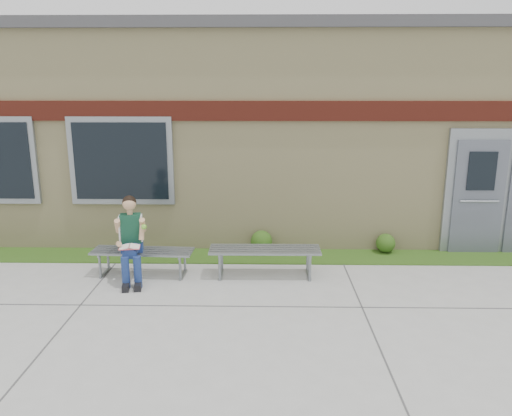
{
  "coord_description": "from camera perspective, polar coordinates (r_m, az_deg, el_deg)",
  "views": [
    {
      "loc": [
        -0.37,
        -6.01,
        3.06
      ],
      "look_at": [
        -0.52,
        1.7,
        1.14
      ],
      "focal_mm": 35.0,
      "sensor_mm": 36.0,
      "label": 1
    }
  ],
  "objects": [
    {
      "name": "shrub_mid",
      "position": [
        9.3,
        0.63,
        -3.81
      ],
      "size": [
        0.4,
        0.4,
        0.4
      ],
      "primitive_type": "sphere",
      "color": "#244B14",
      "rests_on": "grass_strip"
    },
    {
      "name": "grass_strip",
      "position": [
        9.14,
        3.39,
        -5.55
      ],
      "size": [
        16.0,
        0.8,
        0.02
      ],
      "primitive_type": "cube",
      "color": "#244B14",
      "rests_on": "ground"
    },
    {
      "name": "shrub_east",
      "position": [
        9.57,
        14.6,
        -3.9
      ],
      "size": [
        0.35,
        0.35,
        0.35
      ],
      "primitive_type": "sphere",
      "color": "#244B14",
      "rests_on": "grass_strip"
    },
    {
      "name": "bench_left",
      "position": [
        8.4,
        -12.82,
        -5.35
      ],
      "size": [
        1.66,
        0.54,
        0.43
      ],
      "rotation": [
        0.0,
        0.0,
        -0.05
      ],
      "color": "gray",
      "rests_on": "ground"
    },
    {
      "name": "girl",
      "position": [
        8.13,
        -14.11,
        -3.38
      ],
      "size": [
        0.54,
        0.86,
        1.35
      ],
      "rotation": [
        0.0,
        0.0,
        0.17
      ],
      "color": "navy",
      "rests_on": "ground"
    },
    {
      "name": "ground",
      "position": [
        6.75,
        4.25,
        -13.02
      ],
      "size": [
        80.0,
        80.0,
        0.0
      ],
      "primitive_type": "plane",
      "color": "#9E9E99",
      "rests_on": "ground"
    },
    {
      "name": "bench_right",
      "position": [
        8.15,
        1.01,
        -5.37
      ],
      "size": [
        1.8,
        0.51,
        0.47
      ],
      "rotation": [
        0.0,
        0.0,
        0.01
      ],
      "color": "gray",
      "rests_on": "ground"
    },
    {
      "name": "school_building",
      "position": [
        12.04,
        2.9,
        9.39
      ],
      "size": [
        16.2,
        6.22,
        4.2
      ],
      "color": "beige",
      "rests_on": "ground"
    }
  ]
}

